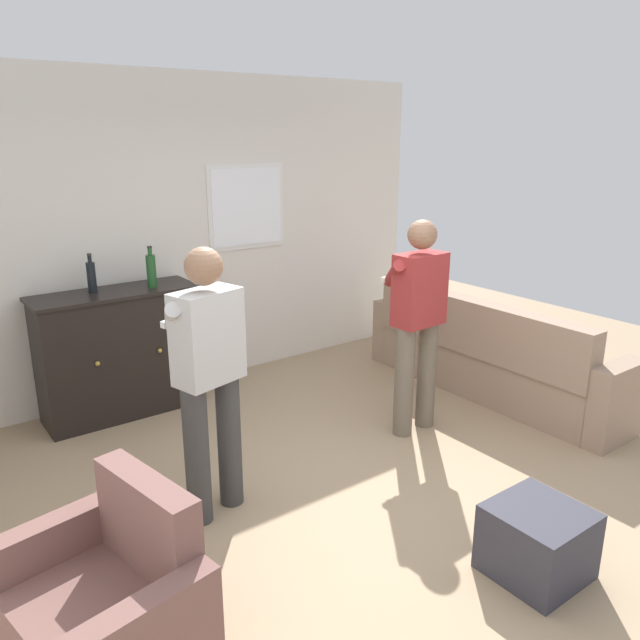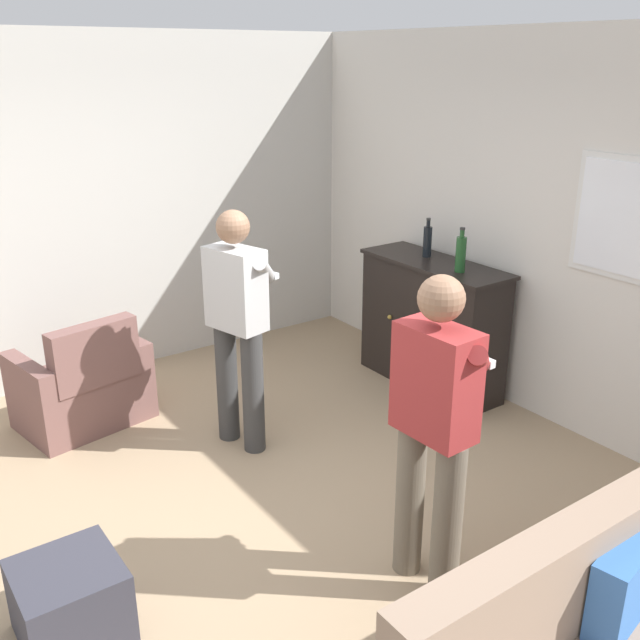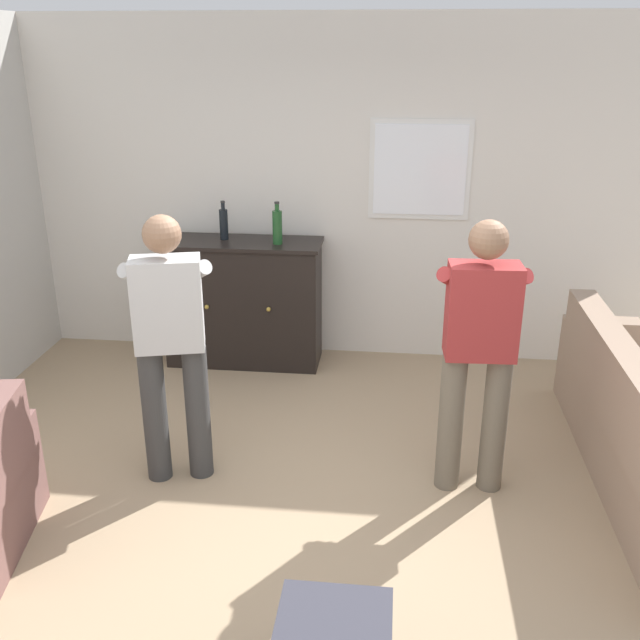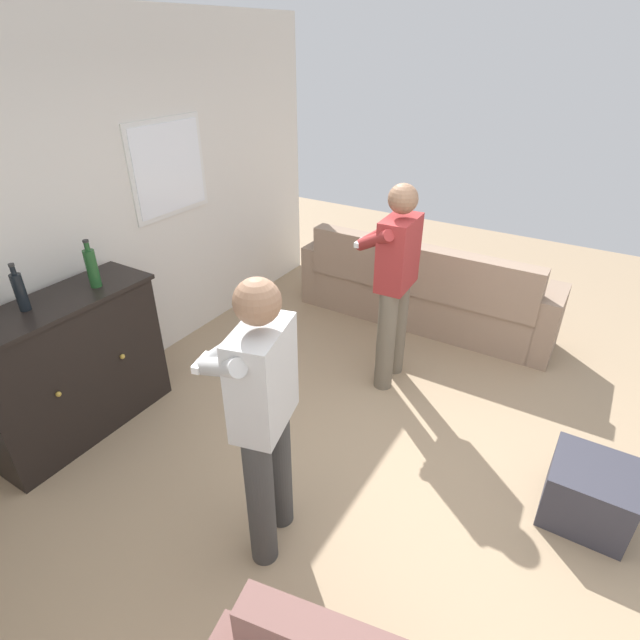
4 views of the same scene
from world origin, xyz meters
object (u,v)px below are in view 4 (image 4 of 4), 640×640
at_px(ottoman, 589,492).
at_px(person_standing_left, 263,413).
at_px(bottle_wine_green, 20,291).
at_px(person_standing_right, 395,279).
at_px(bottle_liquor_amber, 92,267).
at_px(couch, 421,294).
at_px(sideboard_cabinet, 72,368).

distance_m(ottoman, person_standing_left, 2.05).
distance_m(bottle_wine_green, person_standing_right, 2.58).
xyz_separation_m(ottoman, person_standing_left, (-1.12, 1.55, 0.74)).
relative_size(person_standing_left, person_standing_right, 1.00).
bearing_deg(bottle_liquor_amber, person_standing_left, -101.91).
relative_size(couch, bottle_wine_green, 8.09).
xyz_separation_m(couch, sideboard_cabinet, (-2.77, 1.56, 0.20)).
relative_size(sideboard_cabinet, bottle_liquor_amber, 3.86).
bearing_deg(person_standing_right, sideboard_cabinet, 136.24).
bearing_deg(bottle_wine_green, bottle_liquor_amber, -11.44).
xyz_separation_m(bottle_wine_green, person_standing_left, (0.10, -1.80, -0.26)).
xyz_separation_m(couch, bottle_liquor_amber, (-2.46, 1.52, 0.87)).
distance_m(bottle_wine_green, bottle_liquor_amber, 0.47).
relative_size(bottle_wine_green, person_standing_right, 0.19).
relative_size(sideboard_cabinet, person_standing_right, 0.78).
xyz_separation_m(couch, person_standing_left, (-2.82, -0.19, 0.60)).
xyz_separation_m(bottle_liquor_amber, person_standing_right, (1.44, -1.63, -0.27)).
bearing_deg(ottoman, person_standing_left, 125.71).
relative_size(sideboard_cabinet, ottoman, 2.78).
bearing_deg(person_standing_left, person_standing_right, 2.48).
bearing_deg(sideboard_cabinet, bottle_wine_green, 162.74).
relative_size(ottoman, person_standing_left, 0.28).
bearing_deg(sideboard_cabinet, couch, -29.47).
relative_size(bottle_liquor_amber, ottoman, 0.72).
bearing_deg(person_standing_right, bottle_wine_green, 137.80).
height_order(bottle_wine_green, ottoman, bottle_wine_green).
bearing_deg(person_standing_left, bottle_liquor_amber, 78.09).
xyz_separation_m(ottoman, person_standing_right, (0.69, 1.63, 0.74)).
height_order(sideboard_cabinet, person_standing_left, person_standing_left).
relative_size(bottle_wine_green, ottoman, 0.67).
bearing_deg(bottle_liquor_amber, sideboard_cabinet, 171.47).
height_order(bottle_wine_green, person_standing_right, person_standing_right).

